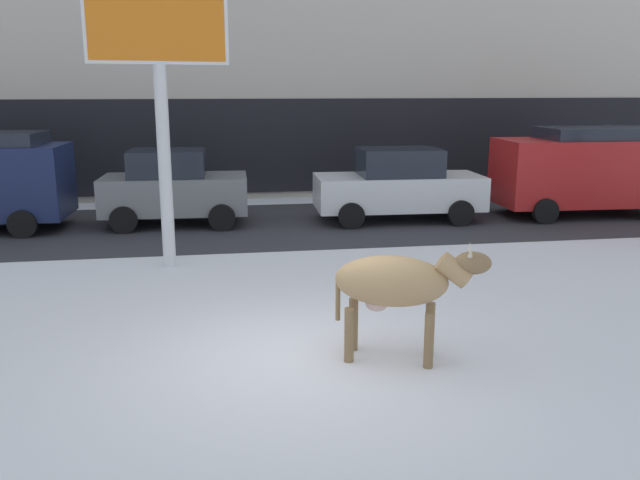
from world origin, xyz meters
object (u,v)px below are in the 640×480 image
car_red_van (586,169)px  pedestrian_near_billboard (529,170)px  cow_tan (397,284)px  billboard (157,31)px  car_white_sedan (398,185)px  car_grey_hatchback (174,188)px

car_red_van → pedestrian_near_billboard: 2.87m
car_red_van → pedestrian_near_billboard: car_red_van is taller
cow_tan → car_red_van: (7.52, 8.44, 0.25)m
billboard → cow_tan: bearing=-58.2°
billboard → car_red_van: 11.57m
cow_tan → car_white_sedan: size_ratio=0.45×
cow_tan → car_white_sedan: car_white_sedan is taller
billboard → car_grey_hatchback: (-0.10, 3.95, -3.39)m
cow_tan → car_grey_hatchback: size_ratio=0.54×
car_white_sedan → car_red_van: 5.08m
cow_tan → billboard: (-3.08, 4.96, 3.32)m
billboard → pedestrian_near_billboard: (10.41, 6.32, -3.43)m
car_red_van → car_white_sedan: bearing=178.5°
car_grey_hatchback → pedestrian_near_billboard: size_ratio=2.06×
cow_tan → pedestrian_near_billboard: size_ratio=1.11×
car_grey_hatchback → pedestrian_near_billboard: car_grey_hatchback is taller
car_white_sedan → car_red_van: car_red_van is taller
billboard → car_grey_hatchback: bearing=91.4°
car_grey_hatchback → car_white_sedan: car_grey_hatchback is taller
billboard → car_red_van: size_ratio=1.19×
car_white_sedan → cow_tan: bearing=-106.0°
car_red_van → pedestrian_near_billboard: size_ratio=2.70×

